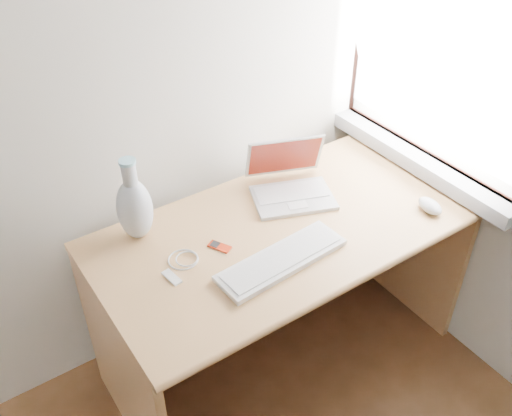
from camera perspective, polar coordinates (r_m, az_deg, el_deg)
window at (r=2.25m, az=18.20°, el=15.31°), size 0.11×0.99×1.10m
desk at (r=2.27m, az=1.59°, el=-4.76°), size 1.41×0.71×0.75m
laptop at (r=2.20m, az=3.13°, el=2.39°), size 0.36×0.35×0.21m
external_keyboard at (r=1.92m, az=2.60°, el=-5.16°), size 0.48×0.17×0.02m
mouse at (r=2.23m, az=17.01°, el=0.20°), size 0.09×0.12×0.04m
ipod at (r=1.99m, az=-3.67°, el=-3.87°), size 0.07×0.09×0.01m
cable_coil at (r=1.95m, az=-7.29°, el=-5.13°), size 0.13×0.13×0.01m
remote at (r=1.89m, az=-8.41°, el=-6.87°), size 0.04×0.08×0.01m
vase at (r=1.99m, az=-12.06°, el=0.10°), size 0.12×0.12×0.32m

